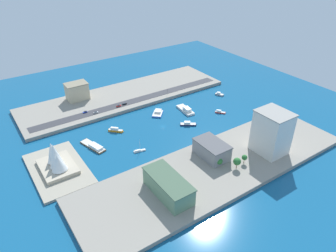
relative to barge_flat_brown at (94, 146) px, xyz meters
The scene contains 24 objects.
ground_plane 71.26m from the barge_flat_brown, 93.20° to the right, with size 440.00×440.00×0.00m, color #145684.
quay_west 110.74m from the barge_flat_brown, 140.03° to the right, with size 70.00×240.00×3.50m, color gray.
quay_east 104.77m from the barge_flat_brown, 42.77° to the right, with size 70.00×240.00×3.50m, color gray.
peninsula_point 39.07m from the barge_flat_brown, 110.98° to the left, with size 67.76×40.81×2.00m, color #A89E89.
road_strip 90.63m from the barge_flat_brown, 51.74° to the right, with size 11.83×228.00×0.15m, color #38383D.
barge_flat_brown is the anchor object (origin of this frame).
sailboat_small_white 41.77m from the barge_flat_brown, 132.67° to the right, with size 4.44×11.45×12.58m.
tugboat_red 138.36m from the barge_flat_brown, 96.21° to the right, with size 10.38×9.18×3.30m.
yacht_sleek_gray 168.06m from the barge_flat_brown, 83.61° to the right, with size 11.38×7.84×3.68m.
water_taxi_orange 31.16m from the barge_flat_brown, 64.25° to the right, with size 12.81×12.84×4.47m.
patrol_launch_navy 94.97m from the barge_flat_brown, 99.75° to the right, with size 12.94×15.66×3.99m.
catamaran_blue 83.17m from the barge_flat_brown, 76.02° to the right, with size 17.68×17.42×3.84m.
ferry_white_commuter 109.78m from the barge_flat_brown, 85.40° to the right, with size 27.10×11.57×5.47m.
terminal_long_green 92.09m from the barge_flat_brown, 167.49° to the right, with size 42.29×18.44×14.22m.
office_block_beige 99.27m from the barge_flat_brown, 12.61° to the right, with size 17.14×24.16×19.20m.
hotel_broad_white 154.70m from the barge_flat_brown, 127.86° to the right, with size 27.20×23.53×37.60m.
warehouse_low_gray 104.70m from the barge_flat_brown, 133.79° to the right, with size 30.16×19.12×13.28m.
suv_black 79.77m from the barge_flat_brown, 47.41° to the right, with size 2.02×5.18×1.46m.
van_white 58.38m from the barge_flat_brown, 24.97° to the right, with size 2.05×4.99×1.58m.
hatchback_blue 62.41m from the barge_flat_brown, 14.71° to the right, with size 1.91×4.68×1.69m.
pickup_red 73.93m from the barge_flat_brown, 43.98° to the right, with size 2.19×5.20×1.75m.
traffic_light_waterfront 123.02m from the barge_flat_brown, 66.43° to the right, with size 0.36×0.36×6.50m.
opera_landmark 40.02m from the barge_flat_brown, 110.51° to the left, with size 34.22×25.88×23.27m.
park_tree_cluster 122.52m from the barge_flat_brown, 139.12° to the right, with size 15.52×24.55×9.60m.
Camera 1 is at (-225.35, 146.18, 161.44)m, focal length 33.64 mm.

